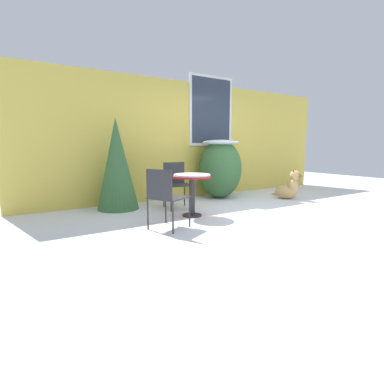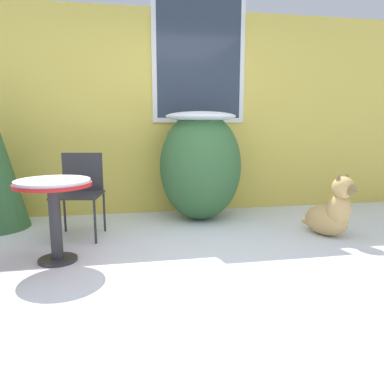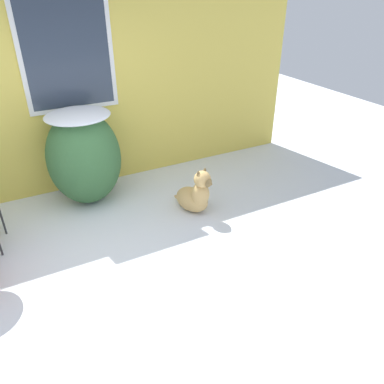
% 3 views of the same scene
% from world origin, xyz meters
% --- Properties ---
extents(ground_plane, '(16.00, 16.00, 0.00)m').
position_xyz_m(ground_plane, '(0.00, 0.00, 0.00)').
color(ground_plane, white).
extents(house_wall, '(8.00, 0.10, 2.82)m').
position_xyz_m(house_wall, '(0.03, 2.20, 1.36)').
color(house_wall, '#DBC14C').
rests_on(house_wall, ground_plane).
extents(shrub_left, '(1.00, 0.93, 1.33)m').
position_xyz_m(shrub_left, '(0.31, 1.67, 0.70)').
color(shrub_left, '#386638').
rests_on(shrub_left, ground_plane).
extents(evergreen_bush, '(0.78, 0.78, 1.71)m').
position_xyz_m(evergreen_bush, '(-2.10, 1.72, 0.86)').
color(evergreen_bush, '#386638').
rests_on(evergreen_bush, ground_plane).
extents(patio_table, '(0.65, 0.65, 0.72)m').
position_xyz_m(patio_table, '(-1.22, 0.47, 0.56)').
color(patio_table, '#2D2D30').
rests_on(patio_table, ground_plane).
extents(patio_chair_near_table, '(0.55, 0.55, 0.88)m').
position_xyz_m(patio_chair_near_table, '(-1.09, 1.24, 0.50)').
color(patio_chair_near_table, '#2D2D30').
rests_on(patio_chair_near_table, ground_plane).
extents(patio_chair_far_side, '(0.63, 0.63, 0.88)m').
position_xyz_m(patio_chair_far_side, '(-1.99, -0.03, 0.50)').
color(patio_chair_far_side, '#2D2D30').
rests_on(patio_chair_far_side, ground_plane).
extents(dog, '(0.48, 0.71, 0.68)m').
position_xyz_m(dog, '(1.53, 0.70, 0.25)').
color(dog, tan).
rests_on(dog, ground_plane).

